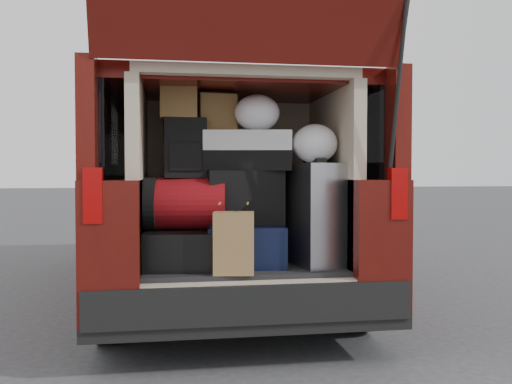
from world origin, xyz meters
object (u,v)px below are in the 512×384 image
silver_roller (314,214)px  twotone_duffel (247,151)px  navy_hardshell (245,244)px  black_soft_case (244,197)px  backpack (185,148)px  red_duffel (185,204)px  black_hardshell (180,248)px  kraft_bag (234,243)px

silver_roller → twotone_duffel: 0.60m
navy_hardshell → twotone_duffel: size_ratio=1.03×
black_soft_case → backpack: bearing=175.8°
navy_hardshell → silver_roller: (0.43, -0.13, 0.20)m
twotone_duffel → red_duffel: bearing=-162.4°
red_duffel → backpack: bearing=97.2°
black_soft_case → twotone_duffel: (0.03, 0.02, 0.30)m
black_hardshell → kraft_bag: kraft_bag is taller
red_duffel → twotone_duffel: size_ratio=0.88×
black_hardshell → red_duffel: bearing=11.9°
black_soft_case → twotone_duffel: twotone_duffel is taller
red_duffel → backpack: size_ratio=1.33×
black_hardshell → black_soft_case: size_ratio=1.19×
red_duffel → black_soft_case: black_soft_case is taller
black_hardshell → kraft_bag: 0.45m
black_hardshell → black_soft_case: 0.52m
black_soft_case → backpack: backpack is taller
kraft_bag → backpack: (-0.27, 0.36, 0.57)m
kraft_bag → twotone_duffel: (0.13, 0.38, 0.55)m
navy_hardshell → kraft_bag: bearing=-103.4°
black_soft_case → twotone_duffel: size_ratio=0.85×
backpack → twotone_duffel: size_ratio=0.66×
red_duffel → silver_roller: bearing=0.1°
red_duffel → black_soft_case: (0.38, 0.03, 0.04)m
navy_hardshell → kraft_bag: size_ratio=1.62×
red_duffel → twotone_duffel: bearing=13.9°
navy_hardshell → silver_roller: silver_roller is taller
silver_roller → twotone_duffel: size_ratio=1.14×
black_hardshell → kraft_bag: (0.30, -0.32, 0.07)m
navy_hardshell → twotone_duffel: (0.02, 0.01, 0.61)m
kraft_bag → red_duffel: size_ratio=0.72×
navy_hardshell → twotone_duffel: 0.61m
backpack → red_duffel: bearing=-91.6°
silver_roller → kraft_bag: size_ratio=1.79×
kraft_bag → black_hardshell: bearing=141.9°
red_duffel → black_soft_case: bearing=11.1°
red_duffel → twotone_duffel: 0.53m
silver_roller → kraft_bag: bearing=-168.7°
black_soft_case → twotone_duffel: 0.31m
red_duffel → backpack: backpack is taller
silver_roller → twotone_duffel: (-0.42, 0.14, 0.41)m
black_hardshell → navy_hardshell: size_ratio=0.98×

